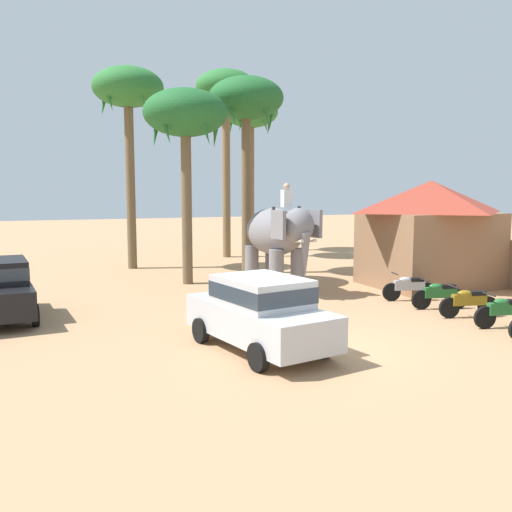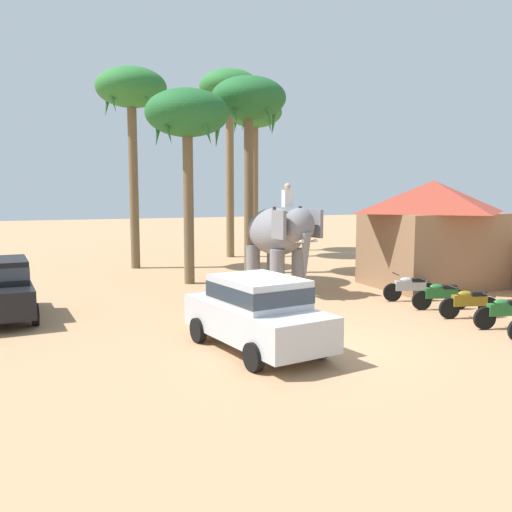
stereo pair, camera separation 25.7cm
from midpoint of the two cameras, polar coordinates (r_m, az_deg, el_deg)
name	(u,v)px [view 2 (the right image)]	position (r m, az deg, el deg)	size (l,w,h in m)	color
ground_plane	(300,348)	(13.12, 5.07, -9.39)	(120.00, 120.00, 0.00)	tan
car_sedan_foreground	(257,310)	(12.68, 0.68, -5.61)	(2.46, 4.35, 1.70)	#B7BABF
elephant_with_mahout	(279,236)	(19.98, 2.71, 2.03)	(1.96, 3.96, 3.88)	slate
motorcycle_second_in_row	(506,311)	(16.18, 24.66, -5.19)	(1.78, 0.60, 0.94)	black
motorcycle_mid_row	(469,302)	(17.08, 21.43, -4.43)	(1.78, 0.62, 0.94)	black
motorcycle_fourth_in_row	(441,295)	(17.98, 18.80, -3.78)	(1.77, 0.67, 0.94)	black
motorcycle_far_in_row	(410,287)	(19.03, 15.90, -3.10)	(1.76, 0.69, 0.94)	black
palm_tree_behind_elephant	(230,94)	(30.62, -2.48, 16.25)	(3.20, 3.20, 9.96)	brown
palm_tree_near_hut	(131,94)	(26.76, -12.39, 15.90)	(3.20, 3.20, 9.16)	brown
palm_tree_left_of_road	(249,104)	(24.53, -0.46, 15.32)	(3.20, 3.20, 8.44)	brown
palm_tree_far_back	(187,118)	(21.82, -6.72, 13.88)	(3.20, 3.20, 7.45)	brown
palm_tree_leaning_seaward	(255,117)	(33.63, 0.10, 14.03)	(3.20, 3.20, 9.09)	brown
roadside_hut	(432,230)	(22.07, 17.92, 2.51)	(5.11, 4.33, 4.00)	#8C6647
signboard_yellow	(395,241)	(22.34, 14.41, 1.55)	(1.00, 0.10, 2.40)	#4C4C51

